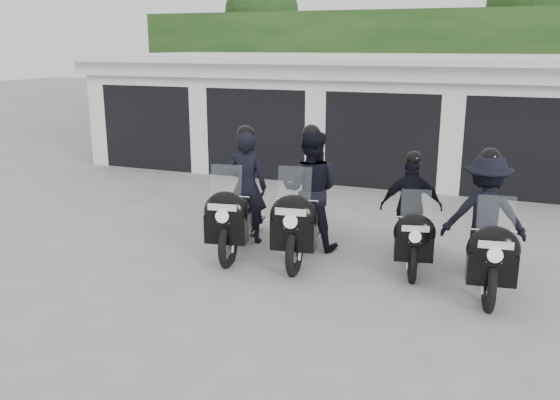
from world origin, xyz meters
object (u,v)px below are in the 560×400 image
(police_bike_a, at_px, (241,200))
(police_bike_b, at_px, (308,199))
(police_bike_c, at_px, (411,215))
(police_bike_d, at_px, (485,226))

(police_bike_a, relative_size, police_bike_b, 0.97)
(police_bike_b, relative_size, police_bike_c, 1.21)
(police_bike_a, xyz_separation_m, police_bike_d, (3.75, -0.09, 0.02))
(police_bike_b, distance_m, police_bike_c, 1.62)
(police_bike_b, bearing_deg, police_bike_a, -176.39)
(police_bike_a, distance_m, police_bike_d, 3.75)
(police_bike_c, bearing_deg, police_bike_b, 174.51)
(police_bike_b, bearing_deg, police_bike_c, -0.59)
(police_bike_a, height_order, police_bike_b, police_bike_b)
(police_bike_a, distance_m, police_bike_b, 1.08)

